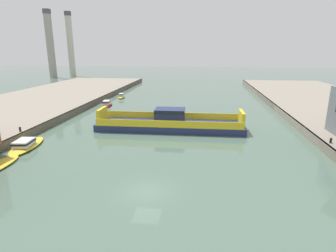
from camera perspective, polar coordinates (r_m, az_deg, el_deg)
ground_plane at (r=26.16m, az=-4.49°, el=-13.44°), size 400.00×400.00×0.00m
chain_ferry at (r=45.20m, az=0.42°, el=0.61°), size 23.99×6.48×3.46m
moored_boat_near_left at (r=76.73m, az=-9.62°, el=6.11°), size 2.31×5.03×1.28m
moored_boat_near_right at (r=66.01m, az=-12.56°, el=4.49°), size 2.73×6.50×1.36m
moored_boat_mid_right at (r=41.33m, az=-27.35°, el=-3.46°), size 3.62×8.14×1.25m
bollard_left_far at (r=44.82m, az=-28.31°, el=-0.53°), size 0.32×0.32×0.71m
bollard_right_far at (r=40.18m, az=30.66°, el=-2.53°), size 0.32×0.32×0.71m
smokestack_distant_a at (r=149.47m, az=-19.60°, el=16.00°), size 3.25×3.25×30.61m
smokestack_distant_b at (r=144.76m, az=-23.26°, el=15.70°), size 3.65×3.65×30.61m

